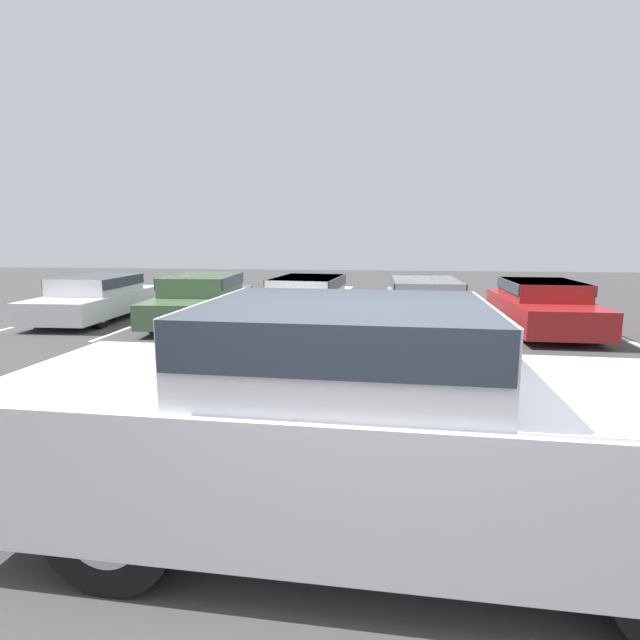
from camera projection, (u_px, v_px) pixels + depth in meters
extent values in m
plane|color=#423F3F|center=(378.00, 593.00, 3.25)|extent=(60.00, 60.00, 0.00)
cube|color=white|center=(45.00, 319.00, 13.80)|extent=(0.12, 5.30, 0.01)
cube|color=white|center=(146.00, 321.00, 13.46)|extent=(0.12, 5.30, 0.01)
cube|color=white|center=(252.00, 323.00, 13.12)|extent=(0.12, 5.30, 0.01)
cube|color=white|center=(364.00, 326.00, 12.78)|extent=(0.12, 5.30, 0.01)
cube|color=white|center=(481.00, 328.00, 12.43)|extent=(0.12, 5.30, 0.01)
cube|color=white|center=(606.00, 331.00, 12.09)|extent=(0.12, 5.30, 0.01)
cube|color=silver|center=(381.00, 444.00, 3.72)|extent=(5.75, 2.10, 0.97)
cube|color=silver|center=(344.00, 341.00, 3.63)|extent=(2.11, 1.82, 0.57)
cube|color=#2D3842|center=(345.00, 324.00, 3.61)|extent=(2.07, 1.88, 0.31)
cylinder|color=black|center=(584.00, 452.00, 4.27)|extent=(0.94, 0.33, 0.93)
cylinder|color=#ADADB2|center=(584.00, 452.00, 4.27)|extent=(0.52, 0.33, 0.51)
cylinder|color=black|center=(205.00, 429.00, 4.79)|extent=(0.94, 0.33, 0.93)
cylinder|color=#ADADB2|center=(205.00, 429.00, 4.79)|extent=(0.52, 0.33, 0.51)
cylinder|color=black|center=(115.00, 519.00, 3.26)|extent=(0.94, 0.33, 0.93)
cylinder|color=#ADADB2|center=(115.00, 519.00, 3.26)|extent=(0.52, 0.33, 0.51)
cube|color=silver|center=(96.00, 303.00, 13.76)|extent=(1.93, 4.56, 0.55)
cube|color=silver|center=(97.00, 284.00, 13.77)|extent=(1.65, 2.39, 0.45)
cube|color=#2D3842|center=(96.00, 281.00, 13.75)|extent=(1.72, 2.35, 0.27)
cylinder|color=black|center=(98.00, 316.00, 12.43)|extent=(0.25, 0.62, 0.62)
cylinder|color=#ADADB2|center=(98.00, 316.00, 12.43)|extent=(0.26, 0.35, 0.34)
cylinder|color=black|center=(40.00, 315.00, 12.57)|extent=(0.25, 0.62, 0.62)
cylinder|color=#ADADB2|center=(40.00, 315.00, 12.57)|extent=(0.26, 0.35, 0.34)
cylinder|color=black|center=(144.00, 302.00, 15.00)|extent=(0.25, 0.62, 0.62)
cylinder|color=#ADADB2|center=(144.00, 302.00, 15.00)|extent=(0.26, 0.35, 0.34)
cylinder|color=black|center=(95.00, 301.00, 15.14)|extent=(0.25, 0.62, 0.62)
cylinder|color=#ADADB2|center=(95.00, 301.00, 15.14)|extent=(0.26, 0.35, 0.34)
cube|color=#4C6B47|center=(202.00, 305.00, 13.20)|extent=(2.11, 4.69, 0.59)
cube|color=#4C6B47|center=(202.00, 284.00, 13.20)|extent=(1.76, 2.48, 0.48)
cube|color=#2D3842|center=(202.00, 281.00, 13.18)|extent=(1.83, 2.43, 0.29)
cylinder|color=black|center=(219.00, 319.00, 11.86)|extent=(0.26, 0.68, 0.67)
cylinder|color=#ADADB2|center=(219.00, 319.00, 11.86)|extent=(0.25, 0.38, 0.37)
cylinder|color=black|center=(154.00, 318.00, 11.96)|extent=(0.26, 0.68, 0.67)
cylinder|color=#ADADB2|center=(154.00, 318.00, 11.96)|extent=(0.25, 0.38, 0.37)
cylinder|color=black|center=(243.00, 303.00, 14.48)|extent=(0.26, 0.68, 0.67)
cylinder|color=#ADADB2|center=(243.00, 303.00, 14.48)|extent=(0.25, 0.38, 0.37)
cylinder|color=black|center=(189.00, 303.00, 14.57)|extent=(0.26, 0.68, 0.67)
cylinder|color=#ADADB2|center=(189.00, 303.00, 14.57)|extent=(0.25, 0.38, 0.37)
cube|color=silver|center=(307.00, 306.00, 12.96)|extent=(2.20, 4.80, 0.58)
cube|color=silver|center=(308.00, 286.00, 12.97)|extent=(1.78, 2.56, 0.45)
cube|color=#2D3842|center=(308.00, 282.00, 12.95)|extent=(1.84, 2.52, 0.27)
cylinder|color=black|center=(324.00, 321.00, 11.53)|extent=(0.29, 0.69, 0.67)
cylinder|color=#ADADB2|center=(324.00, 321.00, 11.53)|extent=(0.28, 0.39, 0.37)
cylinder|color=black|center=(263.00, 319.00, 11.85)|extent=(0.29, 0.69, 0.67)
cylinder|color=#ADADB2|center=(263.00, 319.00, 11.85)|extent=(0.28, 0.39, 0.37)
cylinder|color=black|center=(344.00, 305.00, 14.13)|extent=(0.29, 0.69, 0.67)
cylinder|color=#ADADB2|center=(344.00, 305.00, 14.13)|extent=(0.28, 0.39, 0.37)
cylinder|color=black|center=(293.00, 303.00, 14.44)|extent=(0.29, 0.69, 0.67)
cylinder|color=#ADADB2|center=(293.00, 303.00, 14.44)|extent=(0.28, 0.39, 0.37)
cube|color=gray|center=(425.00, 308.00, 12.66)|extent=(1.85, 4.77, 0.59)
cube|color=gray|center=(425.00, 288.00, 12.67)|extent=(1.61, 2.48, 0.43)
cube|color=#2D3842|center=(425.00, 285.00, 12.66)|extent=(1.69, 2.43, 0.26)
cylinder|color=black|center=(465.00, 324.00, 11.25)|extent=(0.24, 0.61, 0.61)
cylinder|color=#ADADB2|center=(465.00, 324.00, 11.25)|extent=(0.25, 0.34, 0.34)
cylinder|color=black|center=(396.00, 323.00, 11.42)|extent=(0.24, 0.61, 0.61)
cylinder|color=#ADADB2|center=(396.00, 323.00, 11.42)|extent=(0.25, 0.34, 0.34)
cylinder|color=black|center=(448.00, 307.00, 13.95)|extent=(0.24, 0.61, 0.61)
cylinder|color=#ADADB2|center=(448.00, 307.00, 13.95)|extent=(0.25, 0.34, 0.34)
cylinder|color=black|center=(392.00, 306.00, 14.13)|extent=(0.24, 0.61, 0.61)
cylinder|color=#ADADB2|center=(392.00, 306.00, 14.13)|extent=(0.25, 0.34, 0.34)
cube|color=maroon|center=(542.00, 311.00, 12.01)|extent=(1.86, 4.34, 0.62)
cube|color=maroon|center=(542.00, 290.00, 12.01)|extent=(1.61, 2.27, 0.42)
cube|color=#2D3842|center=(543.00, 286.00, 11.99)|extent=(1.68, 2.22, 0.25)
cylinder|color=black|center=(596.00, 329.00, 10.72)|extent=(0.22, 0.63, 0.62)
cylinder|color=#ADADB2|center=(596.00, 329.00, 10.72)|extent=(0.23, 0.35, 0.34)
cylinder|color=black|center=(521.00, 327.00, 10.92)|extent=(0.22, 0.63, 0.62)
cylinder|color=#ADADB2|center=(521.00, 327.00, 10.92)|extent=(0.23, 0.35, 0.34)
cylinder|color=black|center=(558.00, 311.00, 13.16)|extent=(0.22, 0.63, 0.62)
cylinder|color=#ADADB2|center=(558.00, 311.00, 13.16)|extent=(0.23, 0.35, 0.34)
cylinder|color=black|center=(497.00, 310.00, 13.36)|extent=(0.22, 0.63, 0.62)
cylinder|color=#ADADB2|center=(497.00, 310.00, 13.36)|extent=(0.23, 0.35, 0.34)
cube|color=#B7B2A8|center=(498.00, 308.00, 15.42)|extent=(1.95, 0.20, 0.14)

